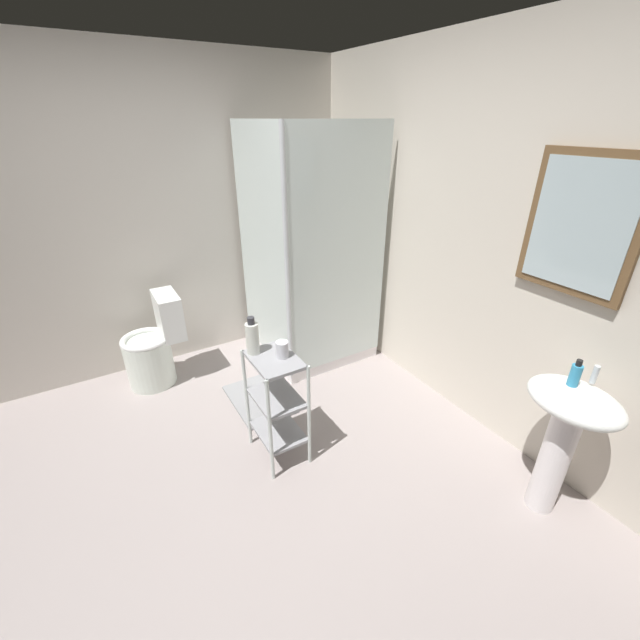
# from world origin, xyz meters

# --- Properties ---
(ground_plane) EXTENTS (4.20, 4.20, 0.02)m
(ground_plane) POSITION_xyz_m (0.00, 0.00, -0.01)
(ground_plane) COLOR #A19492
(wall_back) EXTENTS (4.20, 0.14, 2.50)m
(wall_back) POSITION_xyz_m (0.01, 1.85, 1.25)
(wall_back) COLOR beige
(wall_back) RESTS_ON ground_plane
(wall_left) EXTENTS (0.10, 4.20, 2.50)m
(wall_left) POSITION_xyz_m (-1.85, 0.00, 1.25)
(wall_left) COLOR beige
(wall_left) RESTS_ON ground_plane
(shower_stall) EXTENTS (0.92, 0.92, 2.00)m
(shower_stall) POSITION_xyz_m (-1.20, 1.18, 0.46)
(shower_stall) COLOR white
(shower_stall) RESTS_ON ground_plane
(pedestal_sink) EXTENTS (0.46, 0.37, 0.81)m
(pedestal_sink) POSITION_xyz_m (0.93, 1.52, 0.58)
(pedestal_sink) COLOR white
(pedestal_sink) RESTS_ON ground_plane
(sink_faucet) EXTENTS (0.03, 0.03, 0.10)m
(sink_faucet) POSITION_xyz_m (0.93, 1.64, 0.86)
(sink_faucet) COLOR silver
(sink_faucet) RESTS_ON pedestal_sink
(toilet) EXTENTS (0.37, 0.49, 0.76)m
(toilet) POSITION_xyz_m (-1.48, -0.10, 0.31)
(toilet) COLOR white
(toilet) RESTS_ON ground_plane
(storage_cart) EXTENTS (0.38, 0.28, 0.74)m
(storage_cart) POSITION_xyz_m (-0.21, 0.41, 0.44)
(storage_cart) COLOR silver
(storage_cart) RESTS_ON ground_plane
(hand_soap_bottle) EXTENTS (0.05, 0.05, 0.15)m
(hand_soap_bottle) POSITION_xyz_m (0.89, 1.53, 0.87)
(hand_soap_bottle) COLOR #389ED1
(hand_soap_bottle) RESTS_ON pedestal_sink
(lotion_bottle_white) EXTENTS (0.08, 0.08, 0.24)m
(lotion_bottle_white) POSITION_xyz_m (-0.33, 0.33, 0.84)
(lotion_bottle_white) COLOR white
(lotion_bottle_white) RESTS_ON storage_cart
(rinse_cup) EXTENTS (0.08, 0.08, 0.10)m
(rinse_cup) POSITION_xyz_m (-0.20, 0.46, 0.79)
(rinse_cup) COLOR silver
(rinse_cup) RESTS_ON storage_cart
(bath_mat) EXTENTS (0.60, 0.40, 0.02)m
(bath_mat) POSITION_xyz_m (-0.79, 0.51, 0.01)
(bath_mat) COLOR gray
(bath_mat) RESTS_ON ground_plane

